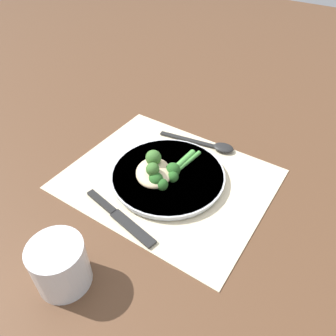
% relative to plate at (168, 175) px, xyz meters
% --- Properties ---
extents(ground_plane, '(3.00, 3.00, 0.00)m').
position_rel_plate_xyz_m(ground_plane, '(0.00, 0.00, -0.01)').
color(ground_plane, brown).
extents(placemat, '(0.42, 0.34, 0.00)m').
position_rel_plate_xyz_m(placemat, '(0.00, 0.00, -0.01)').
color(placemat, beige).
rests_on(placemat, ground_plane).
extents(plate, '(0.24, 0.24, 0.01)m').
position_rel_plate_xyz_m(plate, '(0.00, 0.00, 0.00)').
color(plate, silver).
rests_on(plate, placemat).
extents(chicken_fillet, '(0.11, 0.12, 0.03)m').
position_rel_plate_xyz_m(chicken_fillet, '(0.02, 0.03, 0.02)').
color(chicken_fillet, beige).
rests_on(chicken_fillet, plate).
extents(pesto_dollop_primary, '(0.03, 0.03, 0.03)m').
position_rel_plate_xyz_m(pesto_dollop_primary, '(0.03, 0.01, 0.04)').
color(pesto_dollop_primary, '#3D702D').
rests_on(pesto_dollop_primary, chicken_fillet).
extents(pesto_dollop_secondary, '(0.03, 0.03, 0.03)m').
position_rel_plate_xyz_m(pesto_dollop_secondary, '(0.01, 0.04, 0.04)').
color(pesto_dollop_secondary, '#3D702D').
rests_on(pesto_dollop_secondary, chicken_fillet).
extents(broccoli_stalk_left, '(0.05, 0.14, 0.03)m').
position_rel_plate_xyz_m(broccoli_stalk_left, '(-0.00, 0.02, 0.02)').
color(broccoli_stalk_left, '#51A847').
rests_on(broccoli_stalk_left, plate).
extents(broccoli_stalk_rear, '(0.04, 0.12, 0.03)m').
position_rel_plate_xyz_m(broccoli_stalk_rear, '(-0.01, 0.00, 0.02)').
color(broccoli_stalk_rear, '#51A847').
rests_on(broccoli_stalk_rear, plate).
extents(knife, '(0.18, 0.05, 0.01)m').
position_rel_plate_xyz_m(knife, '(0.02, 0.14, -0.01)').
color(knife, black).
rests_on(knife, placemat).
extents(spoon, '(0.19, 0.05, 0.01)m').
position_rel_plate_xyz_m(spoon, '(-0.03, -0.15, -0.00)').
color(spoon, black).
rests_on(spoon, placemat).
extents(water_glass, '(0.09, 0.09, 0.09)m').
position_rel_plate_xyz_m(water_glass, '(0.01, 0.29, 0.03)').
color(water_glass, silver).
rests_on(water_glass, ground_plane).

